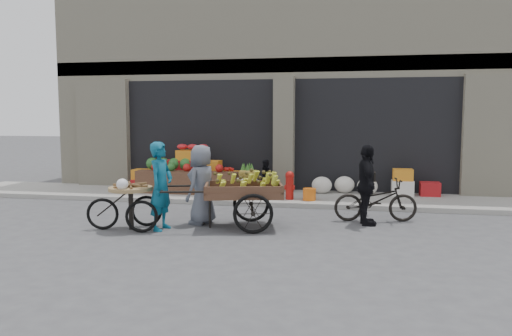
% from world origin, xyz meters
% --- Properties ---
extents(ground, '(80.00, 80.00, 0.00)m').
position_xyz_m(ground, '(0.00, 0.00, 0.00)').
color(ground, '#424244').
rests_on(ground, ground).
extents(sidewalk, '(18.00, 2.20, 0.12)m').
position_xyz_m(sidewalk, '(0.00, 4.10, 0.06)').
color(sidewalk, gray).
rests_on(sidewalk, ground).
extents(building, '(14.00, 6.45, 7.00)m').
position_xyz_m(building, '(0.00, 8.03, 3.37)').
color(building, beige).
rests_on(building, ground).
extents(fruit_display, '(3.10, 1.12, 1.24)m').
position_xyz_m(fruit_display, '(-2.48, 4.38, 0.67)').
color(fruit_display, '#A7171B').
rests_on(fruit_display, sidewalk).
extents(pineapple_bin, '(0.52, 0.52, 0.50)m').
position_xyz_m(pineapple_bin, '(-0.75, 3.60, 0.37)').
color(pineapple_bin, silver).
rests_on(pineapple_bin, sidewalk).
extents(fire_hydrant, '(0.22, 0.22, 0.71)m').
position_xyz_m(fire_hydrant, '(0.35, 3.55, 0.50)').
color(fire_hydrant, '#A5140F').
rests_on(fire_hydrant, sidewalk).
extents(orange_bucket, '(0.32, 0.32, 0.30)m').
position_xyz_m(orange_bucket, '(0.85, 3.50, 0.27)').
color(orange_bucket, orange).
rests_on(orange_bucket, sidewalk).
extents(right_bay_goods, '(3.35, 0.60, 0.70)m').
position_xyz_m(right_bay_goods, '(2.61, 4.70, 0.41)').
color(right_bay_goods, silver).
rests_on(right_bay_goods, sidewalk).
extents(seated_person, '(0.51, 0.43, 0.93)m').
position_xyz_m(seated_person, '(-0.35, 4.20, 0.58)').
color(seated_person, black).
rests_on(seated_person, sidewalk).
extents(banana_cart, '(2.73, 1.59, 1.07)m').
position_xyz_m(banana_cart, '(-0.26, 0.74, 0.78)').
color(banana_cart, brown).
rests_on(banana_cart, ground).
extents(vendor_woman, '(0.49, 0.67, 1.71)m').
position_xyz_m(vendor_woman, '(-1.73, 0.26, 0.86)').
color(vendor_woman, '#0F5673').
rests_on(vendor_woman, ground).
extents(tricycle_cart, '(1.46, 1.01, 0.95)m').
position_xyz_m(tricycle_cart, '(-2.32, 0.17, 0.57)').
color(tricycle_cart, '#9E7F51').
rests_on(tricycle_cart, ground).
extents(vendor_grey, '(0.72, 0.91, 1.62)m').
position_xyz_m(vendor_grey, '(-1.12, 0.93, 0.81)').
color(vendor_grey, slate).
rests_on(vendor_grey, ground).
extents(bicycle, '(1.79, 0.86, 0.90)m').
position_xyz_m(bicycle, '(2.37, 1.86, 0.45)').
color(bicycle, black).
rests_on(bicycle, ground).
extents(cyclist, '(0.54, 1.01, 1.63)m').
position_xyz_m(cyclist, '(2.17, 1.46, 0.82)').
color(cyclist, black).
rests_on(cyclist, ground).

